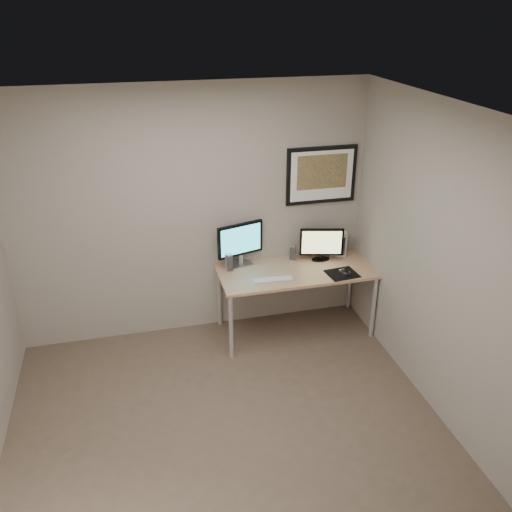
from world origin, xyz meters
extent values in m
plane|color=brown|center=(0.00, 0.00, 0.00)|extent=(3.60, 3.60, 0.00)
plane|color=white|center=(0.00, 0.00, 2.60)|extent=(3.60, 3.60, 0.00)
plane|color=gray|center=(0.00, 1.70, 1.30)|extent=(3.60, 0.00, 3.60)
plane|color=gray|center=(1.80, 0.00, 1.30)|extent=(0.00, 3.40, 3.40)
cube|color=#9F714D|center=(1.00, 1.35, 0.71)|extent=(1.60, 0.70, 0.03)
cylinder|color=silver|center=(0.24, 1.04, 0.35)|extent=(0.04, 0.04, 0.70)
cylinder|color=silver|center=(0.24, 1.66, 0.35)|extent=(0.04, 0.04, 0.70)
cylinder|color=silver|center=(1.76, 1.04, 0.35)|extent=(0.04, 0.04, 0.70)
cylinder|color=silver|center=(1.76, 1.66, 0.35)|extent=(0.04, 0.04, 0.70)
cube|color=black|center=(1.35, 1.68, 1.62)|extent=(0.75, 0.03, 0.60)
cube|color=white|center=(1.35, 1.67, 1.62)|extent=(0.67, 0.00, 0.52)
cube|color=gold|center=(1.35, 1.66, 1.66)|extent=(0.54, 0.00, 0.36)
cube|color=#B2B2B7|center=(0.47, 1.61, 0.74)|extent=(0.27, 0.22, 0.02)
cube|color=#B2B2B7|center=(0.47, 1.61, 0.80)|extent=(0.05, 0.05, 0.10)
cube|color=black|center=(0.47, 1.61, 1.02)|extent=(0.50, 0.17, 0.35)
cube|color=teal|center=(0.47, 1.59, 1.02)|extent=(0.44, 0.13, 0.29)
cube|color=black|center=(1.33, 1.51, 0.74)|extent=(0.21, 0.15, 0.02)
cube|color=black|center=(1.33, 1.51, 0.77)|extent=(0.05, 0.05, 0.04)
cube|color=black|center=(1.33, 1.51, 0.94)|extent=(0.45, 0.14, 0.30)
cube|color=#C8CE85|center=(1.33, 1.50, 0.94)|extent=(0.40, 0.10, 0.26)
cylinder|color=#B2B2B7|center=(0.32, 1.50, 0.83)|extent=(0.09, 0.09, 0.19)
cylinder|color=#B2B2B7|center=(1.04, 1.60, 0.82)|extent=(0.09, 0.09, 0.17)
cube|color=silver|center=(0.71, 1.19, 0.74)|extent=(0.42, 0.13, 0.01)
cube|color=black|center=(1.43, 1.15, 0.73)|extent=(0.33, 0.30, 0.00)
ellipsoid|color=black|center=(1.46, 1.16, 0.75)|extent=(0.09, 0.12, 0.04)
cube|color=silver|center=(1.56, 1.59, 0.86)|extent=(0.20, 0.18, 0.26)
camera|label=1|loc=(-0.62, -3.39, 3.27)|focal=38.00mm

